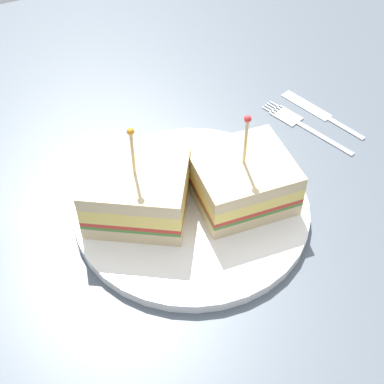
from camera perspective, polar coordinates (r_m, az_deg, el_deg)
ground_plane at (r=61.42cm, az=-0.00°, el=-2.61°), size 101.35×101.35×2.00cm
plate at (r=60.25cm, az=-0.00°, el=-1.66°), size 24.17×24.17×1.10cm
sandwich_half_front at (r=57.50cm, az=-5.43°, el=-0.04°), size 12.03×12.57×11.05cm
sandwich_half_back at (r=58.95cm, az=4.92°, el=1.16°), size 9.16×10.02×10.89cm
fork at (r=71.88cm, az=10.27°, el=6.76°), size 12.53×5.62×0.35cm
knife at (r=73.87cm, az=12.23°, el=7.67°), size 11.79×4.94×0.35cm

